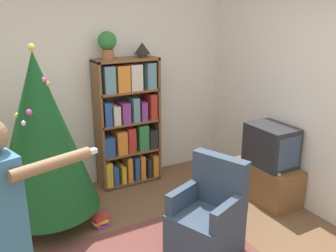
% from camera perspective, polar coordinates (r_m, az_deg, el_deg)
% --- Properties ---
extents(wall_back, '(8.00, 0.10, 2.60)m').
position_cam_1_polar(wall_back, '(4.75, -12.09, 6.02)').
color(wall_back, silver).
rests_on(wall_back, ground_plane).
extents(bookshelf, '(0.80, 0.31, 1.64)m').
position_cam_1_polar(bookshelf, '(4.80, -6.15, 0.31)').
color(bookshelf, brown).
rests_on(bookshelf, ground_plane).
extents(tv_stand, '(0.42, 0.77, 0.46)m').
position_cam_1_polar(tv_stand, '(4.69, 14.95, -8.21)').
color(tv_stand, brown).
rests_on(tv_stand, ground_plane).
extents(television, '(0.40, 0.56, 0.48)m').
position_cam_1_polar(television, '(4.51, 15.44, -2.88)').
color(television, '#28282D').
rests_on(television, tv_stand).
extents(game_remote, '(0.04, 0.12, 0.02)m').
position_cam_1_polar(game_remote, '(4.36, 16.09, -6.87)').
color(game_remote, white).
rests_on(game_remote, tv_stand).
extents(christmas_tree, '(1.08, 1.08, 1.91)m').
position_cam_1_polar(christmas_tree, '(3.93, -18.79, -1.16)').
color(christmas_tree, '#4C3323').
rests_on(christmas_tree, ground_plane).
extents(armchair, '(0.73, 0.73, 0.92)m').
position_cam_1_polar(armchair, '(3.63, 6.07, -14.18)').
color(armchair, '#334256').
rests_on(armchair, ground_plane).
extents(standing_person, '(0.70, 0.45, 1.67)m').
position_cam_1_polar(standing_person, '(2.47, -23.52, -14.24)').
color(standing_person, '#9E937F').
rests_on(standing_person, ground_plane).
extents(potted_plant, '(0.22, 0.22, 0.33)m').
position_cam_1_polar(potted_plant, '(4.53, -9.24, 12.34)').
color(potted_plant, '#935B38').
rests_on(potted_plant, bookshelf).
extents(table_lamp, '(0.20, 0.20, 0.18)m').
position_cam_1_polar(table_lamp, '(4.71, -3.96, 11.65)').
color(table_lamp, '#473828').
rests_on(table_lamp, bookshelf).
extents(book_pile_near_tree, '(0.21, 0.19, 0.11)m').
position_cam_1_polar(book_pile_near_tree, '(4.17, -10.32, -14.08)').
color(book_pile_near_tree, '#843889').
rests_on(book_pile_near_tree, ground_plane).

